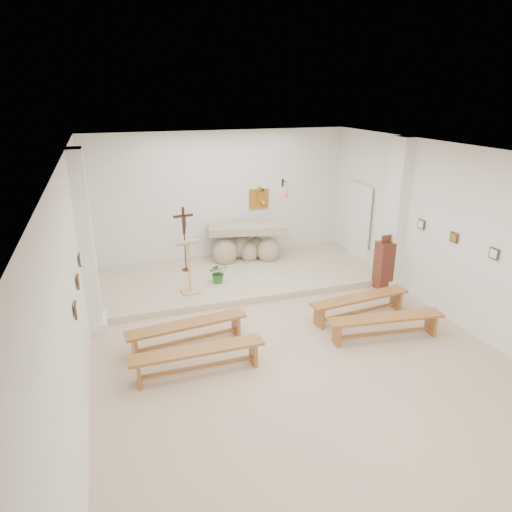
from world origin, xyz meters
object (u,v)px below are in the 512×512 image
object	(u,v)px
altar	(246,245)
bench_right_second	(385,322)
crucifix_stand	(184,234)
bench_right_front	(360,302)
donation_pedestal	(384,265)
bench_left_front	(187,329)
lectern	(189,266)
bench_left_second	(198,355)

from	to	relation	value
altar	bench_right_second	distance (m)	4.80
crucifix_stand	bench_right_second	world-z (taller)	crucifix_stand
bench_right_front	crucifix_stand	bearing A→B (deg)	125.80
donation_pedestal	bench_left_front	distance (m)	5.03
lectern	donation_pedestal	world-z (taller)	lectern
donation_pedestal	bench_left_second	world-z (taller)	donation_pedestal
altar	donation_pedestal	xyz separation A→B (m)	(2.59, -2.52, 0.02)
bench_right_front	donation_pedestal	bearing A→B (deg)	36.16
donation_pedestal	bench_right_front	xyz separation A→B (m)	(-1.32, -1.17, -0.23)
bench_left_front	bench_left_second	distance (m)	0.93
bench_right_front	bench_right_second	size ratio (longest dim) A/B	1.00
bench_left_front	bench_right_front	size ratio (longest dim) A/B	1.00
lectern	bench_left_front	world-z (taller)	lectern
crucifix_stand	bench_right_second	size ratio (longest dim) A/B	0.73
donation_pedestal	bench_left_front	xyz separation A→B (m)	(-4.88, -1.17, -0.23)
bench_left_front	donation_pedestal	bearing A→B (deg)	6.78
bench_right_second	bench_right_front	bearing A→B (deg)	97.00
lectern	bench_left_second	size ratio (longest dim) A/B	0.58
bench_left_second	bench_left_front	bearing A→B (deg)	89.76
lectern	bench_left_second	world-z (taller)	lectern
crucifix_stand	bench_right_second	xyz separation A→B (m)	(2.97, -4.33, -0.75)
crucifix_stand	bench_left_second	distance (m)	4.43
lectern	bench_left_front	bearing A→B (deg)	-107.44
crucifix_stand	bench_left_front	size ratio (longest dim) A/B	0.73
lectern	bench_right_second	distance (m)	4.32
bench_right_front	lectern	bearing A→B (deg)	141.85
bench_right_front	bench_right_second	world-z (taller)	same
altar	bench_left_second	size ratio (longest dim) A/B	0.97
bench_left_second	bench_right_second	size ratio (longest dim) A/B	0.99
altar	bench_left_front	distance (m)	4.35
lectern	donation_pedestal	distance (m)	4.53
donation_pedestal	bench_left_front	bearing A→B (deg)	-167.65
donation_pedestal	bench_left_second	xyz separation A→B (m)	(-4.88, -2.10, -0.23)
bench_left_front	bench_right_second	distance (m)	3.69
lectern	crucifix_stand	size ratio (longest dim) A/B	0.79
donation_pedestal	bench_right_second	bearing A→B (deg)	-123.21
altar	bench_right_front	size ratio (longest dim) A/B	0.96
bench_right_front	bench_right_second	xyz separation A→B (m)	(-0.00, -0.93, 0.00)
lectern	donation_pedestal	bearing A→B (deg)	-15.85
altar	bench_right_second	xyz separation A→B (m)	(1.28, -4.62, -0.20)
bench_left_front	crucifix_stand	bearing A→B (deg)	73.40
bench_left_front	bench_left_second	size ratio (longest dim) A/B	1.01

